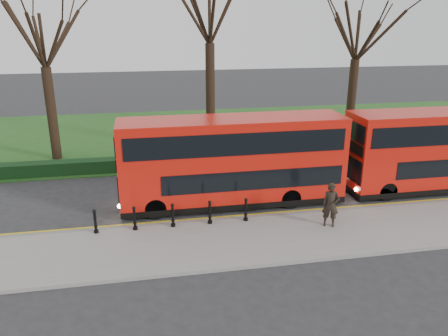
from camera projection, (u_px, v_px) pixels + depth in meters
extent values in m
plane|color=#28282B|center=(202.00, 214.00, 20.18)|extent=(120.00, 120.00, 0.00)
cube|color=gray|center=(212.00, 243.00, 17.36)|extent=(60.00, 4.00, 0.15)
cube|color=slate|center=(205.00, 222.00, 19.22)|extent=(60.00, 0.25, 0.16)
cube|color=#1D511B|center=(176.00, 134.00, 34.12)|extent=(60.00, 18.00, 0.06)
cube|color=black|center=(186.00, 161.00, 26.37)|extent=(60.00, 0.90, 0.80)
cube|color=yellow|center=(204.00, 220.00, 19.52)|extent=(60.00, 0.10, 0.01)
cube|color=yellow|center=(204.00, 218.00, 19.71)|extent=(60.00, 0.10, 0.01)
cylinder|color=black|center=(52.00, 115.00, 27.14)|extent=(0.60, 0.60, 5.80)
cylinder|color=black|center=(210.00, 99.00, 28.68)|extent=(0.60, 0.60, 7.10)
cylinder|color=black|center=(351.00, 103.00, 30.62)|extent=(0.60, 0.60, 5.95)
cylinder|color=black|center=(95.00, 222.00, 17.91)|extent=(0.15, 0.15, 1.00)
cylinder|color=black|center=(135.00, 219.00, 18.18)|extent=(0.15, 0.15, 1.00)
cylinder|color=black|center=(173.00, 216.00, 18.46)|extent=(0.15, 0.15, 1.00)
cylinder|color=black|center=(210.00, 213.00, 18.74)|extent=(0.15, 0.15, 1.00)
cylinder|color=black|center=(246.00, 210.00, 19.02)|extent=(0.15, 0.15, 1.00)
cube|color=red|center=(233.00, 159.00, 20.61)|extent=(10.56, 2.40, 3.89)
cube|color=black|center=(233.00, 198.00, 21.25)|extent=(10.58, 2.42, 0.29)
cube|color=black|center=(255.00, 180.00, 19.84)|extent=(8.45, 0.04, 0.91)
cube|color=black|center=(239.00, 145.00, 19.15)|extent=(9.98, 0.04, 1.01)
cube|color=black|center=(117.00, 159.00, 19.58)|extent=(0.06, 2.11, 0.53)
cylinder|color=black|center=(156.00, 209.00, 19.55)|extent=(0.96, 0.29, 0.96)
cylinder|color=black|center=(154.00, 191.00, 21.52)|extent=(0.96, 0.29, 0.96)
cylinder|color=black|center=(291.00, 199.00, 20.66)|extent=(0.96, 0.29, 0.96)
cylinder|color=black|center=(277.00, 183.00, 22.62)|extent=(0.96, 0.29, 0.96)
cube|color=red|center=(446.00, 147.00, 22.56)|extent=(10.38, 2.36, 3.82)
cube|color=black|center=(440.00, 183.00, 23.20)|extent=(10.40, 2.38, 0.28)
cube|color=black|center=(353.00, 147.00, 21.55)|extent=(0.06, 2.08, 0.52)
cylinder|color=black|center=(387.00, 191.00, 21.53)|extent=(0.94, 0.28, 0.94)
cylinder|color=black|center=(367.00, 177.00, 23.46)|extent=(0.94, 0.28, 0.94)
imported|color=black|center=(331.00, 205.00, 18.37)|extent=(0.82, 0.69, 1.93)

